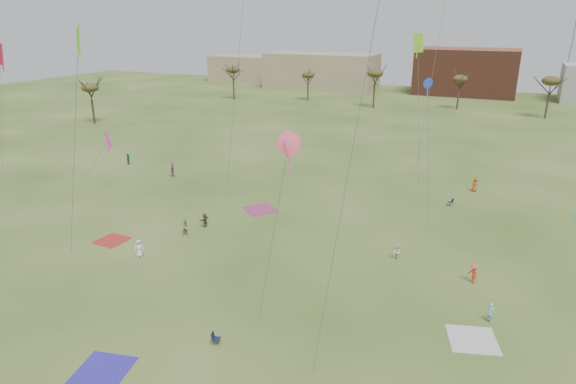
% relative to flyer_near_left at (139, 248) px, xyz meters
% --- Properties ---
extents(ground, '(260.00, 260.00, 0.00)m').
position_rel_flyer_near_left_xyz_m(ground, '(11.31, -5.21, -0.81)').
color(ground, '#2E4C17').
rests_on(ground, ground).
extents(flyer_near_left, '(0.91, 0.93, 1.61)m').
position_rel_flyer_near_left_xyz_m(flyer_near_left, '(0.00, 0.00, 0.00)').
color(flyer_near_left, white).
rests_on(flyer_near_left, ground).
extents(spectator_fore_b, '(0.86, 0.94, 1.57)m').
position_rel_flyer_near_left_xyz_m(spectator_fore_b, '(1.04, 5.58, -0.02)').
color(spectator_fore_b, '#898657').
rests_on(spectator_fore_b, ground).
extents(spectator_fore_c, '(0.69, 1.40, 1.45)m').
position_rel_flyer_near_left_xyz_m(spectator_fore_c, '(1.62, 8.01, -0.08)').
color(spectator_fore_c, brown).
rests_on(spectator_fore_c, ground).
extents(flyer_mid_b, '(1.18, 1.19, 1.65)m').
position_rel_flyer_near_left_xyz_m(flyer_mid_b, '(27.23, 7.09, 0.02)').
color(flyer_mid_b, '#E64E2B').
rests_on(flyer_mid_b, ground).
extents(flyer_mid_c, '(0.63, 0.55, 1.45)m').
position_rel_flyer_near_left_xyz_m(flyer_mid_c, '(28.76, 1.95, -0.08)').
color(flyer_mid_c, '#80C5D6').
rests_on(flyer_mid_c, ground).
extents(spectator_mid_d, '(0.82, 1.19, 1.87)m').
position_rel_flyer_near_left_xyz_m(spectator_mid_d, '(-11.49, 20.49, 0.13)').
color(spectator_mid_d, purple).
rests_on(spectator_mid_d, ground).
extents(spectator_mid_e, '(0.88, 0.87, 1.43)m').
position_rel_flyer_near_left_xyz_m(spectator_mid_e, '(20.84, 8.65, -0.09)').
color(spectator_mid_e, white).
rests_on(spectator_mid_e, ground).
extents(flyer_far_a, '(1.27, 1.36, 1.53)m').
position_rel_flyer_near_left_xyz_m(flyer_far_a, '(-20.88, 22.77, -0.04)').
color(flyer_far_a, '#226640').
rests_on(flyer_far_a, ground).
extents(flyer_far_b, '(0.97, 0.88, 1.67)m').
position_rel_flyer_near_left_xyz_m(flyer_far_b, '(25.55, 30.40, 0.03)').
color(flyer_far_b, '#A64D1C').
rests_on(flyer_far_b, ground).
extents(blanket_red, '(2.80, 2.80, 0.03)m').
position_rel_flyer_near_left_xyz_m(blanket_red, '(-4.66, 1.62, -0.80)').
color(blanket_red, '#AC2822').
rests_on(blanket_red, ground).
extents(blanket_blue, '(3.63, 3.63, 0.03)m').
position_rel_flyer_near_left_xyz_m(blanket_blue, '(7.88, -12.86, -0.80)').
color(blanket_blue, '#3026A5').
rests_on(blanket_blue, ground).
extents(blanket_cream, '(3.79, 3.79, 0.03)m').
position_rel_flyer_near_left_xyz_m(blanket_cream, '(27.90, -0.70, -0.80)').
color(blanket_cream, silver).
rests_on(blanket_cream, ground).
extents(blanket_plum, '(4.42, 4.42, 0.03)m').
position_rel_flyer_near_left_xyz_m(blanket_plum, '(4.61, 14.45, -0.80)').
color(blanket_plum, '#9B2F63').
rests_on(blanket_plum, ground).
extents(camp_chair_center, '(0.66, 0.63, 0.87)m').
position_rel_flyer_near_left_xyz_m(camp_chair_center, '(12.77, -7.93, -0.55)').
color(camp_chair_center, '#131635').
rests_on(camp_chair_center, ground).
extents(camp_chair_right, '(0.69, 0.67, 0.87)m').
position_rel_flyer_near_left_xyz_m(camp_chair_right, '(23.52, 24.13, -0.55)').
color(camp_chair_right, '#141E37').
rests_on(camp_chair_right, ground).
extents(kites_aloft, '(60.29, 48.96, 27.03)m').
position_rel_flyer_near_left_xyz_m(kites_aloft, '(10.47, 20.80, 19.78)').
color(kites_aloft, black).
rests_on(kites_aloft, ground).
extents(tree_line, '(117.44, 49.32, 8.91)m').
position_rel_flyer_near_left_xyz_m(tree_line, '(8.46, 73.91, 6.28)').
color(tree_line, '#3A2B1E').
rests_on(tree_line, ground).
extents(building_tan, '(32.00, 14.00, 10.00)m').
position_rel_flyer_near_left_xyz_m(building_tan, '(-23.69, 109.79, 4.19)').
color(building_tan, '#937F60').
rests_on(building_tan, ground).
extents(building_brick, '(26.00, 16.00, 12.00)m').
position_rel_flyer_near_left_xyz_m(building_brick, '(16.31, 114.79, 5.19)').
color(building_brick, brown).
rests_on(building_brick, ground).
extents(building_tan_west, '(20.00, 12.00, 8.00)m').
position_rel_flyer_near_left_xyz_m(building_tan_west, '(-53.69, 116.79, 3.19)').
color(building_tan_west, '#937F60').
rests_on(building_tan_west, ground).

